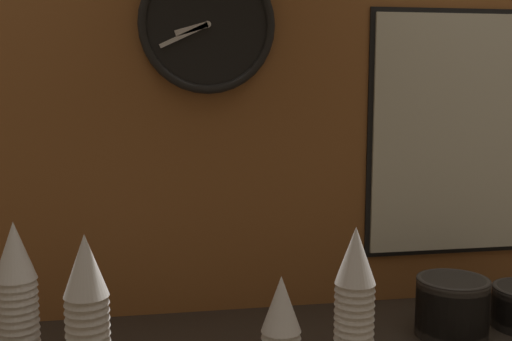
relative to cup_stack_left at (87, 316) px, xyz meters
name	(u,v)px	position (x,y,z in m)	size (l,w,h in m)	color
wall_tiled_back	(291,86)	(0.44, 0.38, 0.38)	(1.60, 0.03, 1.05)	#A3602D
cup_stack_left	(87,316)	(0.00, 0.00, 0.00)	(0.08, 0.08, 0.29)	white
cup_stack_center	(281,321)	(0.35, 0.05, -0.05)	(0.08, 0.08, 0.18)	white
cup_stack_center_right	(355,298)	(0.48, 0.03, -0.01)	(0.08, 0.08, 0.27)	white
cup_stack_far_left	(17,297)	(-0.14, 0.12, 0.00)	(0.08, 0.08, 0.29)	white
bowl_stack_right	(452,306)	(0.74, 0.13, -0.08)	(0.15, 0.15, 0.13)	black
wall_clock	(207,25)	(0.25, 0.35, 0.52)	(0.30, 0.03, 0.30)	black
menu_board	(463,134)	(0.87, 0.36, 0.27)	(0.48, 0.01, 0.59)	black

